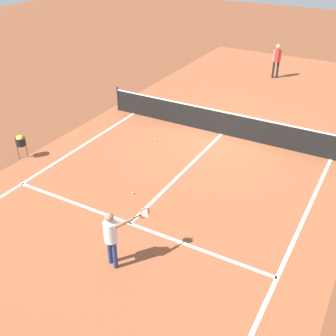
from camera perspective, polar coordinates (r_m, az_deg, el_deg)
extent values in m
plane|color=brown|center=(16.31, 7.41, 4.66)|extent=(60.00, 60.00, 0.00)
cube|color=#9E5433|center=(16.31, 7.41, 4.67)|extent=(10.62, 24.40, 0.00)
cube|color=white|center=(14.11, -18.18, -1.18)|extent=(0.10, 11.89, 0.01)
cube|color=white|center=(10.58, 15.53, -12.86)|extent=(0.10, 11.89, 0.01)
cube|color=white|center=(11.48, -5.26, -7.64)|extent=(8.22, 0.10, 0.01)
cube|color=white|center=(13.74, 2.20, -0.41)|extent=(0.10, 6.40, 0.01)
cylinder|color=#33383D|center=(18.30, -6.94, 9.49)|extent=(0.09, 0.09, 1.07)
cube|color=black|center=(16.12, 7.51, 6.11)|extent=(9.81, 0.02, 0.91)
cube|color=white|center=(15.93, 7.63, 7.68)|extent=(9.81, 0.03, 0.05)
cylinder|color=navy|center=(10.14, -8.03, -11.20)|extent=(0.11, 0.11, 0.76)
cylinder|color=navy|center=(10.00, -7.33, -11.86)|extent=(0.11, 0.11, 0.76)
cylinder|color=white|center=(9.65, -7.95, -8.70)|extent=(0.32, 0.32, 0.53)
sphere|color=#A87A5B|center=(9.40, -8.13, -6.76)|extent=(0.21, 0.21, 0.21)
cylinder|color=#A87A5B|center=(9.76, -8.50, -8.16)|extent=(0.08, 0.08, 0.52)
cylinder|color=#A87A5B|center=(9.51, -6.17, -7.59)|extent=(0.26, 0.51, 0.08)
cylinder|color=black|center=(9.67, -4.37, -6.75)|extent=(0.10, 0.22, 0.03)
torus|color=red|center=(9.78, -3.23, -6.20)|extent=(0.12, 0.27, 0.28)
cylinder|color=silver|center=(9.78, -3.23, -6.20)|extent=(0.24, 0.09, 0.25)
cylinder|color=black|center=(23.04, 14.32, 13.01)|extent=(0.11, 0.11, 0.87)
cylinder|color=black|center=(23.09, 14.86, 12.97)|extent=(0.11, 0.11, 0.87)
cylinder|color=red|center=(22.86, 14.84, 14.75)|extent=(0.32, 0.32, 0.61)
sphere|color=tan|center=(22.75, 15.00, 15.87)|extent=(0.24, 0.24, 0.24)
cylinder|color=tan|center=(22.82, 14.42, 14.80)|extent=(0.08, 0.08, 0.59)
cylinder|color=tan|center=(22.90, 15.27, 14.74)|extent=(0.08, 0.08, 0.59)
cylinder|color=black|center=(15.08, -19.69, 3.45)|extent=(0.34, 0.34, 0.28)
cylinder|color=black|center=(15.27, -19.97, 2.08)|extent=(0.02, 0.02, 0.50)
cylinder|color=black|center=(15.24, -18.90, 2.23)|extent=(0.02, 0.02, 0.50)
sphere|color=#CCE033|center=(15.04, -19.74, 3.76)|extent=(0.29, 0.29, 0.29)
sphere|color=#CCE033|center=(12.63, -4.86, -3.44)|extent=(0.07, 0.07, 0.07)
sphere|color=#CCE033|center=(15.69, -1.78, 3.95)|extent=(0.07, 0.07, 0.07)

